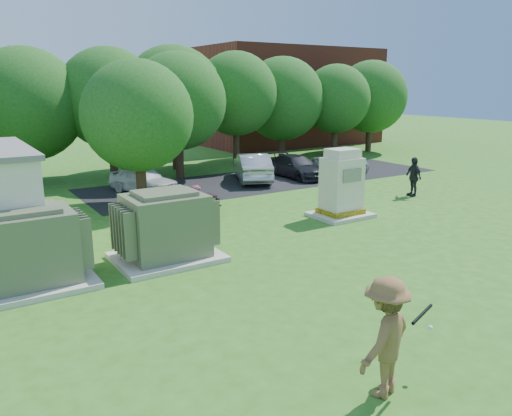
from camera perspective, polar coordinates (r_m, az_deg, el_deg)
ground at (r=12.88m, az=9.74°, el=-9.27°), size 120.00×120.00×0.00m
brick_building at (r=44.21m, az=3.74°, el=12.59°), size 15.00×8.00×8.00m
parking_strip at (r=27.29m, az=1.67°, el=3.33°), size 20.00×6.00×0.01m
transformer_left at (r=13.88m, az=-24.55°, el=-4.39°), size 3.00×2.40×2.07m
transformer_right at (r=14.77m, az=-10.27°, el=-2.26°), size 3.00×2.40×2.07m
generator_cabinet at (r=19.54m, az=9.73°, el=2.33°), size 2.18×1.79×2.66m
picnic_table at (r=19.61m, az=-7.31°, el=0.44°), size 1.84×1.38×0.79m
batter at (r=8.65m, az=14.53°, el=-14.10°), size 1.50×1.13×2.07m
person_at_picnic at (r=17.45m, az=-6.72°, el=-0.07°), size 1.02×0.95×1.67m
person_walking_right at (r=24.12m, az=17.54°, el=3.44°), size 0.70×1.14×1.81m
car_white at (r=24.33m, az=-12.75°, el=3.17°), size 2.78×3.97×1.25m
car_silver_a at (r=26.69m, az=-0.43°, el=4.71°), size 3.27×4.78×1.49m
car_dark at (r=27.78m, az=4.63°, el=4.74°), size 1.78×4.22×1.21m
car_silver_b at (r=29.84m, az=9.28°, el=5.17°), size 2.55×4.36×1.14m
batting_equipment at (r=8.90m, az=17.95°, el=-11.81°), size 1.24×0.43×0.57m
tree_row at (r=28.92m, az=-12.91°, el=11.87°), size 41.30×13.30×7.30m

